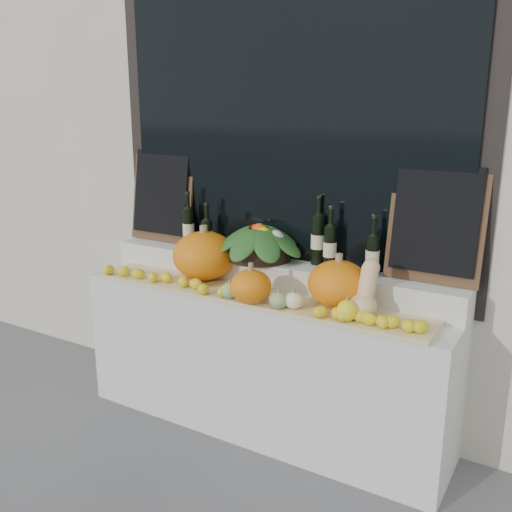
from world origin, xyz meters
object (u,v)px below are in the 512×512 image
pumpkin_left (204,256)px  pumpkin_right (338,284)px  produce_bowl (259,242)px  wine_bottle_tall (318,239)px  butternut_squash (366,293)px

pumpkin_left → pumpkin_right: size_ratio=1.19×
pumpkin_left → produce_bowl: 0.35m
pumpkin_right → wine_bottle_tall: wine_bottle_tall is taller
pumpkin_left → produce_bowl: produce_bowl is taller
pumpkin_left → wine_bottle_tall: 0.71m
butternut_squash → produce_bowl: (-0.78, 0.25, 0.12)m
produce_bowl → wine_bottle_tall: bearing=12.5°
pumpkin_left → produce_bowl: (0.30, 0.16, 0.09)m
produce_bowl → wine_bottle_tall: wine_bottle_tall is taller
butternut_squash → produce_bowl: 0.83m
pumpkin_right → produce_bowl: (-0.60, 0.19, 0.12)m
butternut_squash → pumpkin_right: bearing=160.6°
wine_bottle_tall → butternut_squash: bearing=-38.0°
pumpkin_left → wine_bottle_tall: bearing=20.0°
pumpkin_left → wine_bottle_tall: size_ratio=0.95×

